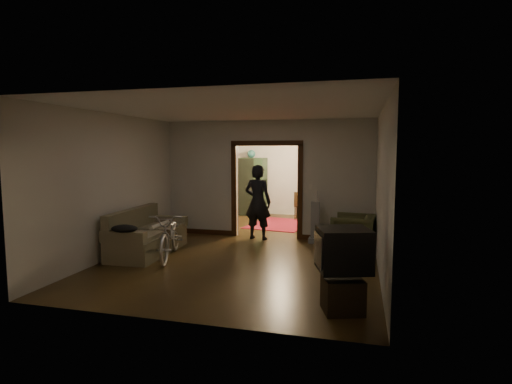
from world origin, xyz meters
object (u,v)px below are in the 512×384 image
(bicycle, at_px, (171,235))
(person, at_px, (258,202))
(locker, at_px, (251,187))
(desk, at_px, (321,206))
(sofa, at_px, (148,231))
(armchair, at_px, (353,233))

(bicycle, xyz_separation_m, person, (1.23, 2.04, 0.43))
(locker, relative_size, desk, 1.83)
(locker, height_order, desk, locker)
(bicycle, bearing_deg, locker, 72.48)
(bicycle, relative_size, person, 0.98)
(bicycle, xyz_separation_m, locker, (0.14, 5.48, 0.48))
(person, bearing_deg, sofa, 51.67)
(sofa, bearing_deg, person, 42.40)
(armchair, bearing_deg, bicycle, -60.17)
(person, bearing_deg, locker, -65.36)
(desk, bearing_deg, sofa, -125.32)
(locker, bearing_deg, desk, 4.21)
(sofa, distance_m, armchair, 4.22)
(sofa, bearing_deg, armchair, 14.36)
(locker, distance_m, desk, 2.33)
(armchair, xyz_separation_m, desk, (-1.04, 4.01, -0.01))
(sofa, xyz_separation_m, person, (1.84, 1.82, 0.43))
(armchair, distance_m, desk, 4.14)
(armchair, relative_size, locker, 0.46)
(sofa, height_order, bicycle, bicycle)
(desk, bearing_deg, armchair, -80.79)
(bicycle, distance_m, person, 2.42)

